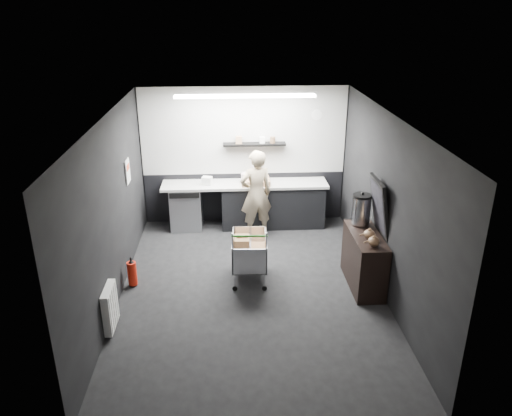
{
  "coord_description": "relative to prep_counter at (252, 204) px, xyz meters",
  "views": [
    {
      "loc": [
        -0.31,
        -6.67,
        4.14
      ],
      "look_at": [
        0.1,
        0.4,
        1.21
      ],
      "focal_mm": 35.0,
      "sensor_mm": 36.0,
      "label": 1
    }
  ],
  "objects": [
    {
      "name": "shopping_cart",
      "position": [
        -0.15,
        -2.06,
        0.02
      ],
      "size": [
        0.57,
        0.92,
        0.99
      ],
      "color": "silver",
      "rests_on": "floor"
    },
    {
      "name": "white_container",
      "position": [
        -0.86,
        -0.05,
        0.52
      ],
      "size": [
        0.21,
        0.18,
        0.16
      ],
      "primitive_type": "cube",
      "rotation": [
        0.0,
        0.0,
        -0.25
      ],
      "color": "white",
      "rests_on": "prep_counter"
    },
    {
      "name": "wall_right",
      "position": [
        1.86,
        -2.42,
        0.89
      ],
      "size": [
        0.0,
        5.5,
        5.5
      ],
      "primitive_type": "plane",
      "rotation": [
        1.57,
        0.0,
        -1.57
      ],
      "color": "black",
      "rests_on": "floor"
    },
    {
      "name": "ceiling",
      "position": [
        -0.14,
        -2.42,
        2.24
      ],
      "size": [
        5.5,
        5.5,
        0.0
      ],
      "primitive_type": "plane",
      "rotation": [
        3.14,
        0.0,
        0.0
      ],
      "color": "silver",
      "rests_on": "wall_back"
    },
    {
      "name": "poster",
      "position": [
        -2.12,
        -1.12,
        1.09
      ],
      "size": [
        0.02,
        0.3,
        0.4
      ],
      "primitive_type": "cube",
      "color": "white",
      "rests_on": "wall_left"
    },
    {
      "name": "radiator",
      "position": [
        -2.08,
        -3.32,
        -0.11
      ],
      "size": [
        0.1,
        0.5,
        0.6
      ],
      "primitive_type": "cube",
      "color": "white",
      "rests_on": "wall_left"
    },
    {
      "name": "kitchen_wall_panel",
      "position": [
        -0.14,
        0.31,
        1.39
      ],
      "size": [
        3.95,
        0.02,
        1.7
      ],
      "primitive_type": "cube",
      "color": "beige",
      "rests_on": "wall_back"
    },
    {
      "name": "fire_extinguisher",
      "position": [
        -1.99,
        -2.18,
        -0.23
      ],
      "size": [
        0.14,
        0.14,
        0.48
      ],
      "color": "red",
      "rests_on": "floor"
    },
    {
      "name": "cardboard_box",
      "position": [
        0.07,
        -0.05,
        0.5
      ],
      "size": [
        0.55,
        0.42,
        0.11
      ],
      "primitive_type": "cube",
      "rotation": [
        0.0,
        0.0,
        0.02
      ],
      "color": "#A77D59",
      "rests_on": "prep_counter"
    },
    {
      "name": "sideboard",
      "position": [
        1.64,
        -2.33,
        0.1
      ],
      "size": [
        0.5,
        1.16,
        1.74
      ],
      "color": "black",
      "rests_on": "floor"
    },
    {
      "name": "prep_counter",
      "position": [
        0.0,
        0.0,
        0.0
      ],
      "size": [
        3.2,
        0.61,
        0.9
      ],
      "color": "black",
      "rests_on": "floor"
    },
    {
      "name": "wall_clock",
      "position": [
        1.26,
        0.3,
        1.69
      ],
      "size": [
        0.2,
        0.03,
        0.2
      ],
      "primitive_type": "cylinder",
      "rotation": [
        1.57,
        0.0,
        0.0
      ],
      "color": "white",
      "rests_on": "wall_back"
    },
    {
      "name": "person",
      "position": [
        0.06,
        -0.45,
        0.39
      ],
      "size": [
        0.7,
        0.56,
        1.68
      ],
      "primitive_type": "imported",
      "rotation": [
        0.0,
        0.0,
        3.42
      ],
      "color": "beige",
      "rests_on": "floor"
    },
    {
      "name": "wall_left",
      "position": [
        -2.14,
        -2.42,
        0.89
      ],
      "size": [
        0.0,
        5.5,
        5.5
      ],
      "primitive_type": "plane",
      "rotation": [
        1.57,
        0.0,
        1.57
      ],
      "color": "black",
      "rests_on": "floor"
    },
    {
      "name": "poster_red_band",
      "position": [
        -2.11,
        -1.12,
        1.16
      ],
      "size": [
        0.02,
        0.22,
        0.1
      ],
      "primitive_type": "cube",
      "color": "red",
      "rests_on": "poster"
    },
    {
      "name": "wall_front",
      "position": [
        -0.14,
        -5.17,
        0.89
      ],
      "size": [
        5.5,
        0.0,
        5.5
      ],
      "primitive_type": "plane",
      "rotation": [
        -1.57,
        0.0,
        0.0
      ],
      "color": "black",
      "rests_on": "floor"
    },
    {
      "name": "dado_panel",
      "position": [
        -0.14,
        0.31,
        0.04
      ],
      "size": [
        3.95,
        0.02,
        1.0
      ],
      "primitive_type": "cube",
      "color": "black",
      "rests_on": "wall_back"
    },
    {
      "name": "wall_back",
      "position": [
        -0.14,
        0.33,
        0.89
      ],
      "size": [
        5.5,
        0.0,
        5.5
      ],
      "primitive_type": "plane",
      "rotation": [
        1.57,
        0.0,
        0.0
      ],
      "color": "black",
      "rests_on": "floor"
    },
    {
      "name": "floor",
      "position": [
        -0.14,
        -2.42,
        -0.46
      ],
      "size": [
        5.5,
        5.5,
        0.0
      ],
      "primitive_type": "plane",
      "color": "black",
      "rests_on": "ground"
    },
    {
      "name": "pink_tub",
      "position": [
        -0.11,
        0.0,
        0.54
      ],
      "size": [
        0.2,
        0.2,
        0.2
      ],
      "primitive_type": "cylinder",
      "color": "white",
      "rests_on": "prep_counter"
    },
    {
      "name": "floating_shelf",
      "position": [
        0.06,
        0.2,
        1.16
      ],
      "size": [
        1.2,
        0.22,
        0.04
      ],
      "primitive_type": "cube",
      "color": "black",
      "rests_on": "wall_back"
    },
    {
      "name": "ceiling_strip",
      "position": [
        -0.14,
        -0.57,
        2.21
      ],
      "size": [
        2.4,
        0.2,
        0.04
      ],
      "primitive_type": "cube",
      "color": "white",
      "rests_on": "ceiling"
    }
  ]
}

